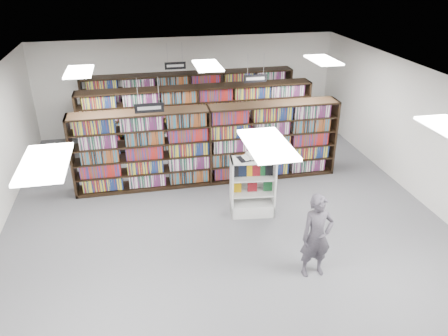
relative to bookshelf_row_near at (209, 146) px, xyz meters
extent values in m
plane|color=#4D4D52|center=(0.00, -2.00, -1.05)|extent=(12.00, 12.00, 0.00)
cube|color=white|center=(0.00, -2.00, 2.15)|extent=(10.00, 12.00, 0.10)
cube|color=silver|center=(0.00, 4.00, 0.55)|extent=(10.00, 0.10, 3.20)
cube|color=silver|center=(5.00, -2.00, 0.55)|extent=(0.10, 12.00, 3.20)
cube|color=black|center=(0.00, 0.00, 0.00)|extent=(7.00, 0.60, 2.10)
cube|color=maroon|center=(0.00, 0.00, 0.00)|extent=(6.88, 0.42, 1.98)
cube|color=black|center=(0.00, 2.00, 0.00)|extent=(7.00, 0.60, 2.10)
cube|color=maroon|center=(0.00, 2.00, 0.00)|extent=(6.88, 0.42, 1.98)
cube|color=black|center=(0.00, 3.70, 0.00)|extent=(7.00, 0.60, 2.10)
cube|color=maroon|center=(0.00, 3.70, 0.00)|extent=(6.88, 0.42, 1.98)
cylinder|color=#B2B2B7|center=(-1.73, -1.00, 1.86)|extent=(0.01, 0.01, 0.58)
cylinder|color=#B2B2B7|center=(-1.27, -1.00, 1.86)|extent=(0.01, 0.01, 0.58)
cube|color=black|center=(-1.50, -1.00, 1.46)|extent=(0.65, 0.02, 0.22)
cube|color=silver|center=(-1.50, -1.01, 1.46)|extent=(0.52, 0.00, 0.08)
cylinder|color=#B2B2B7|center=(1.27, 1.00, 1.86)|extent=(0.01, 0.01, 0.58)
cylinder|color=#B2B2B7|center=(1.73, 1.00, 1.86)|extent=(0.01, 0.01, 0.58)
cube|color=black|center=(1.50, 1.00, 1.46)|extent=(0.65, 0.02, 0.22)
cube|color=silver|center=(1.50, 0.99, 1.46)|extent=(0.52, 0.00, 0.08)
cylinder|color=#B2B2B7|center=(-0.73, 3.00, 1.86)|extent=(0.01, 0.01, 0.58)
cylinder|color=#B2B2B7|center=(-0.27, 3.00, 1.86)|extent=(0.01, 0.01, 0.58)
cube|color=black|center=(-0.50, 3.00, 1.46)|extent=(0.65, 0.02, 0.22)
cube|color=silver|center=(-0.50, 2.99, 1.46)|extent=(0.52, 0.00, 0.08)
cube|color=white|center=(-3.00, -5.00, 2.11)|extent=(0.60, 1.20, 0.04)
cube|color=white|center=(0.00, -5.00, 2.11)|extent=(0.60, 1.20, 0.04)
cube|color=white|center=(-3.00, 0.00, 2.11)|extent=(0.60, 1.20, 0.04)
cube|color=white|center=(0.00, 0.00, 2.11)|extent=(0.60, 1.20, 0.04)
cube|color=white|center=(3.00, 0.00, 2.11)|extent=(0.60, 1.20, 0.04)
cube|color=silver|center=(0.71, -1.85, -0.90)|extent=(1.07, 0.62, 0.31)
cube|color=silver|center=(0.22, -1.80, -0.33)|extent=(0.10, 0.51, 1.43)
cube|color=silver|center=(1.19, -1.91, -0.33)|extent=(0.10, 0.51, 1.43)
cube|color=silver|center=(0.73, -1.61, -0.33)|extent=(1.02, 0.14, 1.43)
cube|color=silver|center=(0.71, -1.85, 0.37)|extent=(1.07, 0.62, 0.03)
cube|color=silver|center=(0.71, -1.85, -0.49)|extent=(0.99, 0.57, 0.02)
cube|color=silver|center=(0.71, -1.85, -0.08)|extent=(0.99, 0.57, 0.02)
cube|color=black|center=(0.32, -1.76, 0.09)|extent=(0.21, 0.09, 0.31)
cube|color=black|center=(0.48, -1.78, 0.09)|extent=(0.21, 0.09, 0.31)
cube|color=#F6B307|center=(0.63, -1.79, 0.09)|extent=(0.21, 0.09, 0.31)
cube|color=maroon|center=(0.79, -1.81, 0.09)|extent=(0.21, 0.09, 0.31)
cube|color=#154C24|center=(0.95, -1.83, 0.09)|extent=(0.21, 0.09, 0.31)
cube|color=black|center=(1.10, -1.85, 0.09)|extent=(0.21, 0.09, 0.31)
cube|color=#F6B307|center=(0.34, -1.76, -0.33)|extent=(0.23, 0.08, 0.29)
cube|color=maroon|center=(0.71, -1.80, -0.33)|extent=(0.23, 0.08, 0.29)
cube|color=#154C24|center=(1.08, -1.84, -0.33)|extent=(0.23, 0.08, 0.29)
cube|color=black|center=(0.66, -1.79, 0.39)|extent=(0.64, 0.43, 0.01)
cube|color=silver|center=(0.51, -1.79, 0.40)|extent=(0.31, 0.35, 0.05)
cube|color=silver|center=(0.80, -1.79, 0.40)|extent=(0.31, 0.35, 0.07)
cylinder|color=silver|center=(0.64, -1.79, 0.44)|extent=(0.14, 0.32, 0.10)
imported|color=#47434C|center=(1.30, -4.20, -0.19)|extent=(0.64, 0.43, 1.72)
camera|label=1|loc=(-1.76, -10.46, 4.53)|focal=35.00mm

